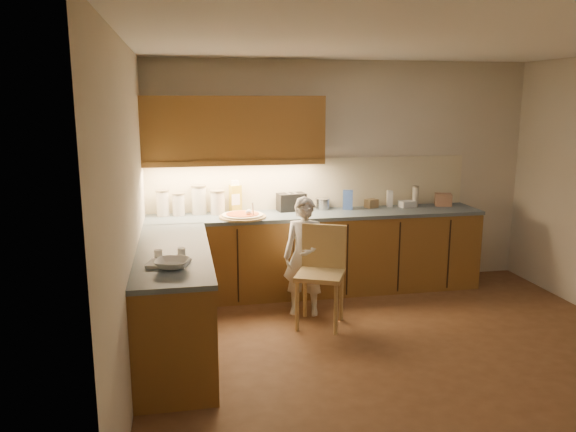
% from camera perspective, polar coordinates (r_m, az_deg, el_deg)
% --- Properties ---
extents(room, '(4.54, 4.50, 2.62)m').
position_cam_1_polar(room, '(4.69, 12.56, 5.55)').
color(room, brown).
rests_on(room, ground).
extents(l_counter, '(3.77, 2.62, 0.92)m').
position_cam_1_polar(l_counter, '(5.86, -1.27, -5.13)').
color(l_counter, brown).
rests_on(l_counter, ground).
extents(backsplash, '(3.75, 0.02, 0.58)m').
position_cam_1_polar(backsplash, '(6.51, 2.35, 3.34)').
color(backsplash, beige).
rests_on(backsplash, l_counter).
extents(upper_cabinets, '(1.95, 0.36, 0.73)m').
position_cam_1_polar(upper_cabinets, '(6.14, -5.54, 8.78)').
color(upper_cabinets, brown).
rests_on(upper_cabinets, ground).
extents(pizza_on_board, '(0.50, 0.50, 0.20)m').
position_cam_1_polar(pizza_on_board, '(6.01, -4.61, 0.02)').
color(pizza_on_board, tan).
rests_on(pizza_on_board, l_counter).
extents(child, '(0.51, 0.41, 1.21)m').
position_cam_1_polar(child, '(5.68, 1.75, -4.14)').
color(child, silver).
rests_on(child, ground).
extents(wooden_chair, '(0.57, 0.57, 0.97)m').
position_cam_1_polar(wooden_chair, '(5.47, 3.44, -5.27)').
color(wooden_chair, tan).
rests_on(wooden_chair, ground).
extents(mixing_bowl, '(0.31, 0.31, 0.06)m').
position_cam_1_polar(mixing_bowl, '(4.32, -11.71, -4.75)').
color(mixing_bowl, white).
rests_on(mixing_bowl, l_counter).
extents(canister_a, '(0.14, 0.14, 0.28)m').
position_cam_1_polar(canister_a, '(6.22, -12.61, 1.30)').
color(canister_a, white).
rests_on(canister_a, l_counter).
extents(canister_b, '(0.14, 0.14, 0.25)m').
position_cam_1_polar(canister_b, '(6.22, -11.07, 1.19)').
color(canister_b, white).
rests_on(canister_b, l_counter).
extents(canister_c, '(0.17, 0.17, 0.32)m').
position_cam_1_polar(canister_c, '(6.25, -9.04, 1.66)').
color(canister_c, silver).
rests_on(canister_c, l_counter).
extents(canister_d, '(0.16, 0.16, 0.27)m').
position_cam_1_polar(canister_d, '(6.21, -7.16, 1.41)').
color(canister_d, silver).
rests_on(canister_d, l_counter).
extents(oil_jug, '(0.14, 0.12, 0.36)m').
position_cam_1_polar(oil_jug, '(6.29, -5.37, 1.85)').
color(oil_jug, '#AD9922').
rests_on(oil_jug, l_counter).
extents(toaster, '(0.33, 0.22, 0.20)m').
position_cam_1_polar(toaster, '(6.37, 0.34, 1.43)').
color(toaster, black).
rests_on(toaster, l_counter).
extents(steel_pot, '(0.17, 0.17, 0.13)m').
position_cam_1_polar(steel_pot, '(6.47, 3.55, 1.25)').
color(steel_pot, '#ABACB0').
rests_on(steel_pot, l_counter).
extents(blue_box, '(0.13, 0.11, 0.22)m').
position_cam_1_polar(blue_box, '(6.48, 6.09, 1.65)').
color(blue_box, '#3656A4').
rests_on(blue_box, l_counter).
extents(card_box_a, '(0.17, 0.14, 0.10)m').
position_cam_1_polar(card_box_a, '(6.63, 8.47, 1.28)').
color(card_box_a, '#A08356').
rests_on(card_box_a, l_counter).
extents(white_bottle, '(0.08, 0.08, 0.19)m').
position_cam_1_polar(white_bottle, '(6.71, 10.29, 1.74)').
color(white_bottle, white).
rests_on(white_bottle, l_counter).
extents(flat_pack, '(0.20, 0.15, 0.07)m').
position_cam_1_polar(flat_pack, '(6.75, 12.02, 1.21)').
color(flat_pack, silver).
rests_on(flat_pack, l_counter).
extents(tall_jar, '(0.08, 0.08, 0.24)m').
position_cam_1_polar(tall_jar, '(6.81, 12.81, 2.00)').
color(tall_jar, beige).
rests_on(tall_jar, l_counter).
extents(card_box_b, '(0.22, 0.20, 0.15)m').
position_cam_1_polar(card_box_b, '(6.92, 15.50, 1.61)').
color(card_box_b, '#976D51').
rests_on(card_box_b, l_counter).
extents(dough_cloth, '(0.35, 0.30, 0.02)m').
position_cam_1_polar(dough_cloth, '(4.41, -12.04, -4.71)').
color(dough_cloth, white).
rests_on(dough_cloth, l_counter).
extents(spice_jar_a, '(0.07, 0.07, 0.08)m').
position_cam_1_polar(spice_jar_a, '(4.54, -13.04, -3.86)').
color(spice_jar_a, white).
rests_on(spice_jar_a, l_counter).
extents(spice_jar_b, '(0.08, 0.08, 0.08)m').
position_cam_1_polar(spice_jar_b, '(4.55, -10.76, -3.73)').
color(spice_jar_b, white).
rests_on(spice_jar_b, l_counter).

